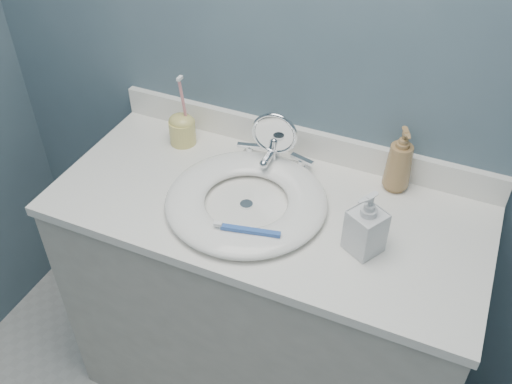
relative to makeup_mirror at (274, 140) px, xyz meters
The scene contains 12 objects.
back_wall 0.25m from the makeup_mirror, 71.54° to the left, with size 2.20×0.02×2.40m, color #425764.
vanity_cabinet 0.59m from the makeup_mirror, 74.18° to the right, with size 1.20×0.55×0.85m, color #BAB7AA.
countertop 0.20m from the makeup_mirror, 74.18° to the right, with size 1.22×0.57×0.03m, color white.
backsplash 0.14m from the makeup_mirror, 69.75° to the left, with size 1.22×0.02×0.09m, color white.
basin 0.20m from the makeup_mirror, 92.51° to the right, with size 0.45×0.45×0.04m, color white, non-canonical shape.
drain 0.21m from the makeup_mirror, 92.51° to the right, with size 0.04×0.04×0.01m, color silver.
faucet 0.08m from the makeup_mirror, 113.31° to the left, with size 0.25×0.13×0.07m.
makeup_mirror is the anchor object (origin of this frame).
soap_bottle_amber 0.36m from the makeup_mirror, 10.97° to the left, with size 0.08×0.08×0.20m, color olive.
soap_bottle_clear 0.39m from the makeup_mirror, 32.07° to the right, with size 0.08×0.08×0.18m, color silver.
toothbrush_holder 0.32m from the makeup_mirror, behind, with size 0.08×0.08×0.24m.
toothbrush_lying 0.32m from the makeup_mirror, 79.79° to the right, with size 0.17×0.05×0.02m.
Camera 1 is at (0.45, -0.13, 1.93)m, focal length 40.00 mm.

